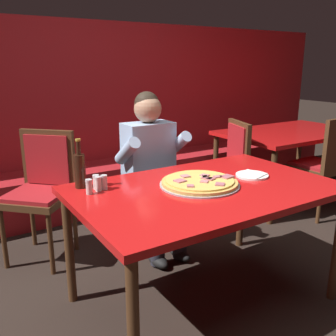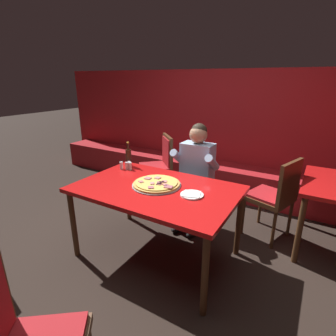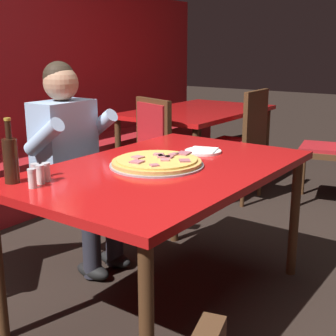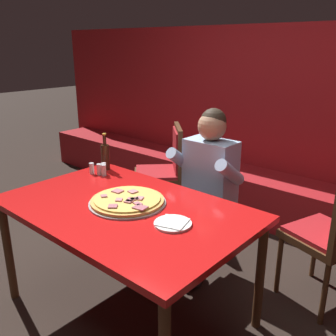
{
  "view_description": "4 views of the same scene",
  "coord_description": "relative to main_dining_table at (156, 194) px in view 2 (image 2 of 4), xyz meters",
  "views": [
    {
      "loc": [
        -1.32,
        -1.67,
        1.48
      ],
      "look_at": [
        -0.05,
        0.35,
        0.81
      ],
      "focal_mm": 40.0,
      "sensor_mm": 36.0,
      "label": 1
    },
    {
      "loc": [
        1.29,
        -1.94,
        1.77
      ],
      "look_at": [
        0.1,
        0.07,
        0.96
      ],
      "focal_mm": 28.0,
      "sensor_mm": 36.0,
      "label": 2
    },
    {
      "loc": [
        -1.86,
        -1.35,
        1.36
      ],
      "look_at": [
        0.07,
        0.03,
        0.74
      ],
      "focal_mm": 50.0,
      "sensor_mm": 36.0,
      "label": 3
    },
    {
      "loc": [
        1.58,
        -1.4,
        1.72
      ],
      "look_at": [
        0.16,
        0.22,
        1.0
      ],
      "focal_mm": 40.0,
      "sensor_mm": 36.0,
      "label": 4
    }
  ],
  "objects": [
    {
      "name": "dining_chair_by_booth",
      "position": [
        -0.68,
        1.14,
        -0.11
      ],
      "size": [
        0.62,
        0.62,
        0.99
      ],
      "color": "#4C2D19",
      "rests_on": "ground_plane"
    },
    {
      "name": "shaker_red_pepper_flakes",
      "position": [
        -0.57,
        0.27,
        0.11
      ],
      "size": [
        0.04,
        0.04,
        0.09
      ],
      "color": "silver",
      "rests_on": "main_dining_table"
    },
    {
      "name": "pizza",
      "position": [
        -0.02,
        0.04,
        0.09
      ],
      "size": [
        0.48,
        0.48,
        0.05
      ],
      "color": "#9E9EA3",
      "rests_on": "main_dining_table"
    },
    {
      "name": "beer_bottle",
      "position": [
        -0.63,
        0.38,
        0.18
      ],
      "size": [
        0.07,
        0.07,
        0.29
      ],
      "color": "black",
      "rests_on": "main_dining_table"
    },
    {
      "name": "plate_white_paper",
      "position": [
        0.38,
        0.01,
        0.08
      ],
      "size": [
        0.21,
        0.21,
        0.02
      ],
      "color": "white",
      "rests_on": "main_dining_table"
    },
    {
      "name": "shaker_parmesan",
      "position": [
        -0.63,
        0.24,
        0.11
      ],
      "size": [
        0.04,
        0.04,
        0.09
      ],
      "color": "silver",
      "rests_on": "main_dining_table"
    },
    {
      "name": "ground_plane",
      "position": [
        0.0,
        0.0,
        -0.7
      ],
      "size": [
        24.0,
        24.0,
        0.0
      ],
      "primitive_type": "plane",
      "color": "black"
    },
    {
      "name": "dining_chair_side_aisle",
      "position": [
        0.97,
        0.94,
        -0.14
      ],
      "size": [
        0.56,
        0.56,
        0.96
      ],
      "color": "#4C2D19",
      "rests_on": "ground_plane"
    },
    {
      "name": "shaker_oregano",
      "position": [
        -0.57,
        0.31,
        0.11
      ],
      "size": [
        0.04,
        0.04,
        0.09
      ],
      "color": "silver",
      "rests_on": "main_dining_table"
    },
    {
      "name": "booth_bench",
      "position": [
        0.0,
        1.86,
        -0.47
      ],
      "size": [
        6.46,
        0.48,
        0.46
      ],
      "primitive_type": "cube",
      "color": "#A3191E",
      "rests_on": "ground_plane"
    },
    {
      "name": "shaker_black_pepper",
      "position": [
        -0.53,
        0.28,
        0.11
      ],
      "size": [
        0.04,
        0.04,
        0.09
      ],
      "color": "silver",
      "rests_on": "main_dining_table"
    },
    {
      "name": "diner_seated_blue_shirt",
      "position": [
        0.06,
        0.73,
        0.01
      ],
      "size": [
        0.53,
        0.53,
        1.27
      ],
      "color": "black",
      "rests_on": "ground_plane"
    },
    {
      "name": "booth_wall_panel",
      "position": [
        0.0,
        2.18,
        0.25
      ],
      "size": [
        6.8,
        0.16,
        1.9
      ],
      "primitive_type": "cube",
      "color": "#A3191E",
      "rests_on": "ground_plane"
    },
    {
      "name": "main_dining_table",
      "position": [
        0.0,
        0.0,
        0.0
      ],
      "size": [
        1.56,
        0.99,
        0.77
      ],
      "color": "#4C2D19",
      "rests_on": "ground_plane"
    }
  ]
}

